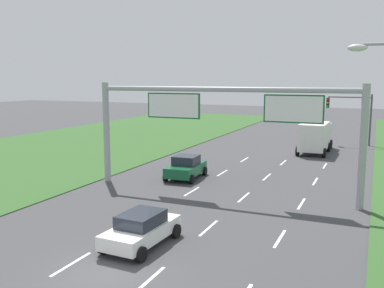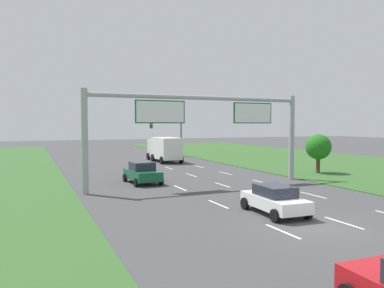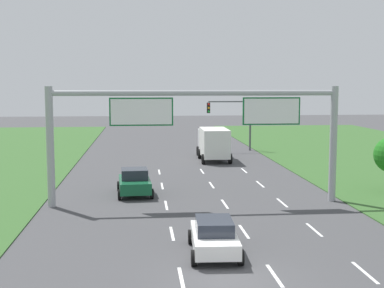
# 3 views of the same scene
# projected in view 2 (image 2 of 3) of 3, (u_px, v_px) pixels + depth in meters

# --- Properties ---
(ground_plane) EXTENTS (200.00, 200.00, 0.00)m
(ground_plane) POSITION_uv_depth(u_px,v_px,m) (314.00, 227.00, 16.89)
(ground_plane) COLOR #424244
(lane_dashes_inner_left) EXTENTS (0.14, 44.40, 0.01)m
(lane_dashes_inner_left) POSITION_uv_depth(u_px,v_px,m) (246.00, 216.00, 18.93)
(lane_dashes_inner_left) COLOR white
(lane_dashes_inner_left) RESTS_ON ground_plane
(lane_dashes_inner_right) EXTENTS (0.14, 44.40, 0.01)m
(lane_dashes_inner_right) POSITION_uv_depth(u_px,v_px,m) (301.00, 209.00, 20.33)
(lane_dashes_inner_right) COLOR white
(lane_dashes_inner_right) RESTS_ON ground_plane
(lane_dashes_slip) EXTENTS (0.14, 44.40, 0.01)m
(lane_dashes_slip) POSITION_uv_depth(u_px,v_px,m) (349.00, 204.00, 21.73)
(lane_dashes_slip) COLOR white
(lane_dashes_slip) RESTS_ON ground_plane
(car_near_red) EXTENTS (2.40, 4.05, 1.68)m
(car_near_red) POSITION_uv_depth(u_px,v_px,m) (142.00, 173.00, 29.36)
(car_near_red) COLOR #145633
(car_near_red) RESTS_ON ground_plane
(car_mid_lane) EXTENTS (2.24, 4.12, 1.49)m
(car_mid_lane) POSITION_uv_depth(u_px,v_px,m) (275.00, 199.00, 19.32)
(car_mid_lane) COLOR white
(car_mid_lane) RESTS_ON ground_plane
(box_truck) EXTENTS (2.77, 7.09, 3.01)m
(box_truck) POSITION_uv_depth(u_px,v_px,m) (164.00, 148.00, 46.27)
(box_truck) COLOR silver
(box_truck) RESTS_ON ground_plane
(sign_gantry) EXTENTS (17.24, 0.44, 7.00)m
(sign_gantry) POSITION_uv_depth(u_px,v_px,m) (202.00, 121.00, 27.88)
(sign_gantry) COLOR #9EA0A5
(sign_gantry) RESTS_ON ground_plane
(traffic_light_mast) EXTENTS (4.76, 0.49, 5.60)m
(traffic_light_mast) POSITION_uv_depth(u_px,v_px,m) (169.00, 130.00, 53.22)
(traffic_light_mast) COLOR #47494F
(traffic_light_mast) RESTS_ON ground_plane
(roadside_tree_mid) EXTENTS (2.38, 2.38, 3.71)m
(roadside_tree_mid) POSITION_uv_depth(u_px,v_px,m) (318.00, 147.00, 35.10)
(roadside_tree_mid) COLOR #513823
(roadside_tree_mid) RESTS_ON ground_plane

